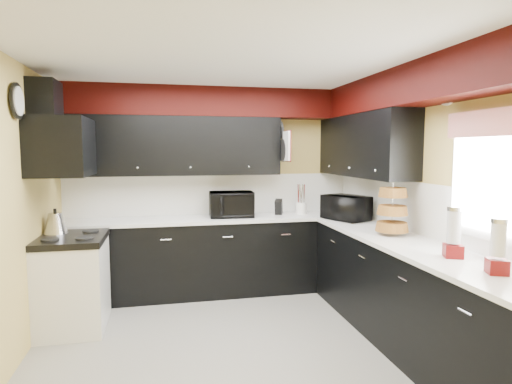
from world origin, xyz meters
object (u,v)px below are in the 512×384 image
(toaster_oven, at_px, (231,204))
(microwave, at_px, (346,208))
(kettle, at_px, (55,223))
(utensil_crock, at_px, (301,208))
(knife_block, at_px, (279,207))

(toaster_oven, xyz_separation_m, microwave, (1.27, -0.51, -0.01))
(kettle, bearing_deg, toaster_oven, 16.54)
(utensil_crock, bearing_deg, kettle, -167.74)
(microwave, distance_m, kettle, 3.15)
(microwave, distance_m, utensil_crock, 0.67)
(kettle, bearing_deg, utensil_crock, 12.26)
(microwave, xyz_separation_m, kettle, (-3.15, -0.04, -0.06))
(knife_block, xyz_separation_m, kettle, (-2.48, -0.60, -0.01))
(utensil_crock, xyz_separation_m, knife_block, (-0.30, -0.01, 0.02))
(microwave, height_order, utensil_crock, microwave)
(utensil_crock, distance_m, kettle, 2.84)
(toaster_oven, height_order, kettle, toaster_oven)
(toaster_oven, height_order, microwave, toaster_oven)
(knife_block, bearing_deg, toaster_oven, -153.23)
(kettle, bearing_deg, knife_block, 13.53)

